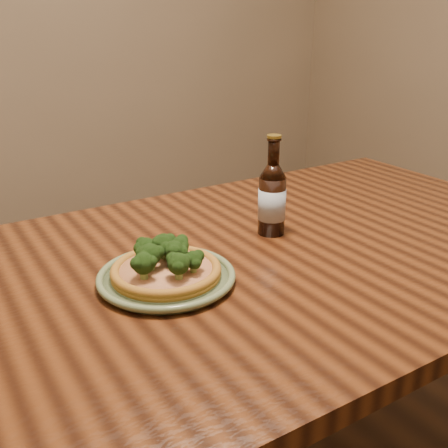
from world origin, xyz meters
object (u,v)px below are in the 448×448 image
table (252,291)px  pizza (166,267)px  plate (166,277)px  beer_bottle (272,198)px

table → pizza: bearing=-173.9°
plate → beer_bottle: bearing=16.1°
plate → pizza: 0.02m
table → beer_bottle: bearing=34.3°
plate → beer_bottle: size_ratio=1.14×
table → beer_bottle: size_ratio=6.99×
plate → pizza: pizza is taller
plate → beer_bottle: beer_bottle is taller
table → beer_bottle: 0.21m
plate → pizza: bearing=99.6°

